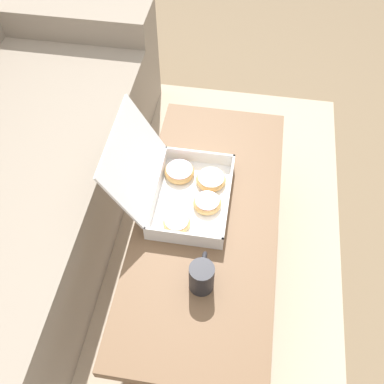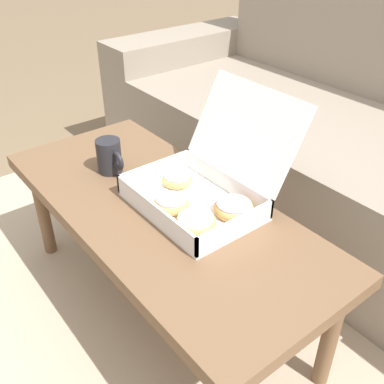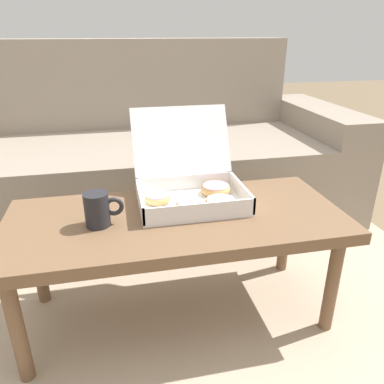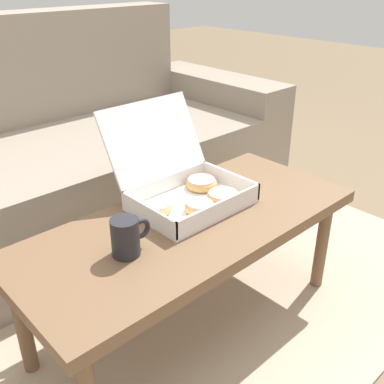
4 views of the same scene
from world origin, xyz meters
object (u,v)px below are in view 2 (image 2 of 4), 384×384
Objects in this scene: coffee_table at (160,217)px; coffee_mug at (110,156)px; pastry_box at (205,188)px; couch at (346,147)px.

coffee_mug is at bearing -176.41° from coffee_table.
coffee_table is 0.26m from coffee_mug.
pastry_box reaches higher than coffee_mug.
couch is 5.71× the size of pastry_box.
coffee_mug is (-0.32, -0.12, 0.00)m from pastry_box.
couch is 1.98× the size of coffee_table.
pastry_box reaches higher than coffee_table.
coffee_table is 9.19× the size of coffee_mug.
coffee_table is 0.16m from pastry_box.
pastry_box is at bearing -84.29° from couch.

